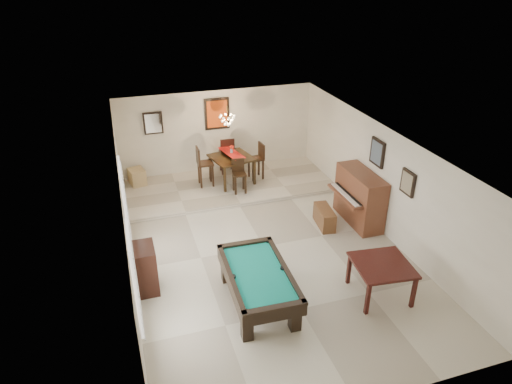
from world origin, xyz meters
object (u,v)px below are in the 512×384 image
upright_piano (354,198)px  apothecary_chest (145,269)px  chandelier (227,116)px  square_table (380,279)px  flower_vase (231,149)px  dining_chair_south (239,176)px  pool_table (258,288)px  corner_bench (137,177)px  dining_chair_west (205,166)px  dining_chair_north (227,155)px  dining_chair_east (256,161)px  dining_table (232,167)px  piano_bench (324,217)px

upright_piano → apothecary_chest: bearing=-167.8°
apothecary_chest → chandelier: size_ratio=1.67×
square_table → flower_vase: (-1.52, 5.71, 0.78)m
square_table → chandelier: 6.05m
dining_chair_south → pool_table: bearing=-97.5°
corner_bench → chandelier: chandelier is taller
apothecary_chest → corner_bench: (0.21, 4.80, -0.15)m
dining_chair_west → upright_piano: bearing=-132.7°
dining_chair_north → dining_chair_west: (-0.81, -0.69, 0.02)m
dining_chair_east → flower_vase: bearing=-92.8°
flower_vase → dining_chair_south: size_ratio=0.24×
apothecary_chest → dining_table: 5.04m
dining_table → dining_chair_south: dining_chair_south is taller
corner_bench → flower_vase: bearing=-14.2°
dining_chair_north → corner_bench: 2.74m
piano_bench → dining_chair_east: dining_chair_east is taller
square_table → flower_vase: size_ratio=4.60×
dining_chair_south → square_table: bearing=-69.7°
upright_piano → dining_chair_west: (-3.17, 3.00, 0.03)m
flower_vase → dining_chair_east: (0.75, 0.03, -0.49)m
square_table → piano_bench: size_ratio=1.25×
apothecary_chest → chandelier: bearing=55.0°
flower_vase → dining_chair_south: bearing=-88.0°
piano_bench → apothecary_chest: apothecary_chest is taller
chandelier → apothecary_chest: bearing=-125.0°
piano_bench → dining_chair_north: bearing=113.5°
dining_chair_south → dining_table: bearing=95.7°
piano_bench → dining_chair_south: (-1.59, 2.23, 0.36)m
square_table → upright_piano: 2.88m
pool_table → dining_table: (0.87, 5.21, 0.22)m
dining_chair_west → dining_chair_east: (1.53, 0.01, -0.04)m
piano_bench → square_table: bearing=-92.1°
flower_vase → dining_chair_west: (-0.78, 0.02, -0.45)m
dining_chair_west → dining_table: bearing=-90.8°
flower_vase → dining_chair_west: size_ratio=0.20×
pool_table → chandelier: chandelier is taller
square_table → chandelier: bearing=106.7°
dining_chair_south → dining_chair_west: size_ratio=0.82×
piano_bench → dining_table: dining_table is taller
apothecary_chest → dining_chair_south: 4.49m
piano_bench → corner_bench: 5.63m
upright_piano → chandelier: (-2.53, 2.79, 1.52)m
square_table → apothecary_chest: bearing=160.2°
square_table → corner_bench: (-4.21, 6.39, -0.02)m
dining_chair_north → piano_bench: bearing=117.3°
apothecary_chest → dining_chair_south: (2.92, 3.40, 0.10)m
upright_piano → corner_bench: size_ratio=3.14×
pool_table → apothecary_chest: apothecary_chest is taller
flower_vase → dining_chair_east: size_ratio=0.22×
chandelier → pool_table: bearing=-98.2°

